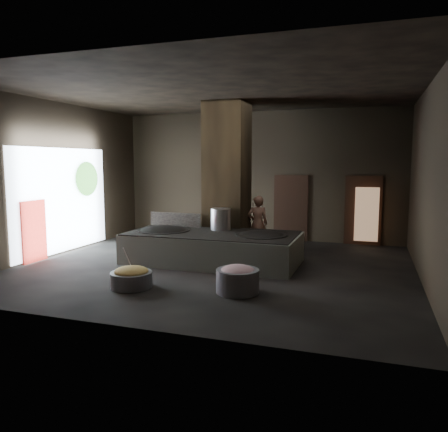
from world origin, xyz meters
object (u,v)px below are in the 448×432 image
(veg_basin, at_px, (131,280))
(meat_basin, at_px, (238,281))
(stock_pot, at_px, (221,219))
(hearth_platform, at_px, (212,248))
(wok_right, at_px, (261,238))
(cook, at_px, (258,224))
(wok_left, at_px, (164,233))

(veg_basin, xyz_separation_m, meat_basin, (2.33, 0.36, 0.08))
(stock_pot, distance_m, veg_basin, 3.60)
(hearth_platform, relative_size, wok_right, 3.41)
(veg_basin, relative_size, meat_basin, 1.01)
(veg_basin, bearing_deg, meat_basin, 8.77)
(cook, bearing_deg, meat_basin, 77.36)
(hearth_platform, xyz_separation_m, meat_basin, (1.46, -2.44, -0.16))
(veg_basin, bearing_deg, wok_right, 52.07)
(wok_left, bearing_deg, meat_basin, -39.37)
(wok_right, bearing_deg, cook, 107.09)
(wok_right, distance_m, cook, 1.92)
(meat_basin, bearing_deg, cook, 98.87)
(hearth_platform, relative_size, wok_left, 3.17)
(wok_left, height_order, stock_pot, stock_pot)
(hearth_platform, bearing_deg, meat_basin, -58.37)
(wok_right, xyz_separation_m, stock_pot, (-1.30, 0.50, 0.38))
(hearth_platform, distance_m, stock_pot, 0.91)
(meat_basin, bearing_deg, stock_pot, 115.28)
(wok_left, bearing_deg, veg_basin, -78.09)
(stock_pot, bearing_deg, wok_right, -21.04)
(wok_left, xyz_separation_m, veg_basin, (0.58, -2.75, -0.58))
(cook, relative_size, veg_basin, 1.87)
(wok_left, height_order, cook, cook)
(wok_left, distance_m, meat_basin, 3.80)
(hearth_platform, xyz_separation_m, stock_pot, (0.05, 0.55, 0.73))
(hearth_platform, height_order, wok_right, wok_right)
(wok_right, relative_size, stock_pot, 2.25)
(hearth_platform, distance_m, meat_basin, 2.85)
(hearth_platform, bearing_deg, cook, 67.94)
(stock_pot, bearing_deg, cook, 60.95)
(cook, relative_size, meat_basin, 1.89)
(hearth_platform, relative_size, cook, 2.71)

